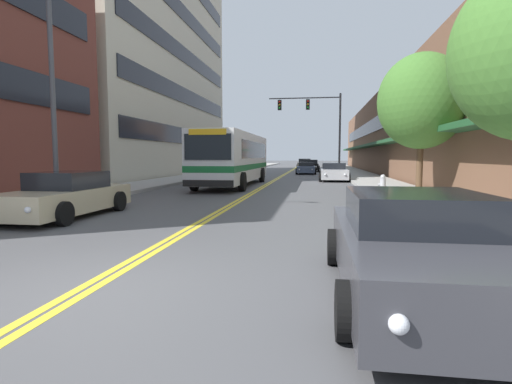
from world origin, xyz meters
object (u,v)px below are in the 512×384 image
at_px(car_champagne_moving_second, 305,164).
at_px(street_lamp_left_near, 63,78).
at_px(car_silver_parked_right_mid, 334,172).
at_px(car_slate_blue_moving_lead, 306,168).
at_px(fire_hydrant, 383,185).
at_px(car_black_moving_third, 311,166).
at_px(traffic_signal_mast, 317,118).
at_px(car_beige_parked_left_mid, 66,196).
at_px(city_bus, 234,157).
at_px(street_tree_right_mid, 422,101).
at_px(car_navy_parked_left_near, 235,169).
at_px(car_dark_grey_parked_right_foreground, 417,248).

height_order(car_champagne_moving_second, street_lamp_left_near, street_lamp_left_near).
distance_m(car_silver_parked_right_mid, car_slate_blue_moving_lead, 11.55).
bearing_deg(fire_hydrant, car_black_moving_third, 96.49).
distance_m(car_champagne_moving_second, fire_hydrant, 41.62).
relative_size(car_black_moving_third, traffic_signal_mast, 0.57).
xyz_separation_m(traffic_signal_mast, fire_hydrant, (2.84, -19.65, -4.71)).
relative_size(car_silver_parked_right_mid, car_slate_blue_moving_lead, 1.05).
height_order(car_beige_parked_left_mid, car_black_moving_third, car_black_moving_third).
bearing_deg(city_bus, street_lamp_left_near, -103.15).
relative_size(traffic_signal_mast, street_tree_right_mid, 1.25).
bearing_deg(street_tree_right_mid, street_lamp_left_near, -153.61).
xyz_separation_m(city_bus, car_beige_parked_left_mid, (-2.37, -13.63, -1.16)).
bearing_deg(car_navy_parked_left_near, car_slate_blue_moving_lead, 36.45).
relative_size(city_bus, street_tree_right_mid, 2.05).
distance_m(car_navy_parked_left_near, car_slate_blue_moving_lead, 8.07).
xyz_separation_m(car_silver_parked_right_mid, street_lamp_left_near, (-9.33, -18.32, 3.69)).
bearing_deg(car_navy_parked_left_near, street_lamp_left_near, -91.25).
bearing_deg(car_slate_blue_moving_lead, car_black_moving_third, 87.27).
bearing_deg(car_beige_parked_left_mid, car_silver_parked_right_mid, 65.60).
relative_size(city_bus, car_navy_parked_left_near, 2.85).
bearing_deg(street_lamp_left_near, car_navy_parked_left_near, 88.75).
distance_m(city_bus, traffic_signal_mast, 14.14).
xyz_separation_m(car_black_moving_third, street_tree_right_mid, (5.09, -30.41, 3.49)).
bearing_deg(traffic_signal_mast, car_dark_grey_parked_right_foreground, -87.62).
distance_m(car_beige_parked_left_mid, car_slate_blue_moving_lead, 31.26).
relative_size(car_navy_parked_left_near, car_dark_grey_parked_right_foreground, 0.93).
height_order(car_beige_parked_left_mid, car_dark_grey_parked_right_foreground, car_beige_parked_left_mid).
xyz_separation_m(traffic_signal_mast, street_tree_right_mid, (4.43, -19.22, -1.17)).
bearing_deg(fire_hydrant, car_beige_parked_left_mid, -146.91).
bearing_deg(car_navy_parked_left_near, car_black_moving_third, 59.86).
relative_size(car_beige_parked_left_mid, car_slate_blue_moving_lead, 1.06).
bearing_deg(car_champagne_moving_second, fire_hydrant, -83.78).
relative_size(car_silver_parked_right_mid, street_lamp_left_near, 0.68).
height_order(street_tree_right_mid, fire_hydrant, street_tree_right_mid).
relative_size(car_beige_parked_left_mid, car_black_moving_third, 1.15).
relative_size(car_champagne_moving_second, car_black_moving_third, 1.11).
distance_m(traffic_signal_mast, street_lamp_left_near, 26.65).
relative_size(car_navy_parked_left_near, street_lamp_left_near, 0.61).
bearing_deg(car_slate_blue_moving_lead, car_navy_parked_left_near, -143.55).
bearing_deg(traffic_signal_mast, car_champagne_moving_second, 94.39).
xyz_separation_m(car_champagne_moving_second, street_lamp_left_near, (-6.36, -47.11, 3.65)).
bearing_deg(car_silver_parked_right_mid, street_tree_right_mid, -75.58).
height_order(car_navy_parked_left_near, traffic_signal_mast, traffic_signal_mast).
height_order(car_navy_parked_left_near, car_beige_parked_left_mid, car_beige_parked_left_mid).
bearing_deg(street_tree_right_mid, traffic_signal_mast, 102.98).
relative_size(car_dark_grey_parked_right_foreground, car_slate_blue_moving_lead, 1.01).
xyz_separation_m(car_slate_blue_moving_lead, street_tree_right_mid, (5.42, -23.45, 3.57)).
height_order(car_dark_grey_parked_right_foreground, fire_hydrant, car_dark_grey_parked_right_foreground).
height_order(car_beige_parked_left_mid, fire_hydrant, car_beige_parked_left_mid).
height_order(car_slate_blue_moving_lead, traffic_signal_mast, traffic_signal_mast).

